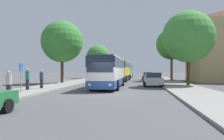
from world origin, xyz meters
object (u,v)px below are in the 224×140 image
bus_front (109,72)px  pedestrian_walking_back (9,84)px  parked_car_right_far (148,76)px  bus_stop_sign (21,74)px  tree_left_far (98,57)px  bus_rear (126,70)px  parked_car_right_near (153,79)px  bus_middle (120,70)px  tree_right_near (188,37)px  tree_left_near (62,42)px  pedestrian_waiting_far (27,79)px  tree_right_mid (172,44)px  pedestrian_waiting_near (42,79)px

bus_front → pedestrian_walking_back: (-5.06, -9.93, -0.70)m
bus_front → parked_car_right_far: bearing=76.1°
bus_stop_sign → tree_left_far: tree_left_far is taller
bus_rear → parked_car_right_near: bus_rear is taller
pedestrian_walking_back → bus_rear: bearing=-102.8°
parked_car_right_near → bus_middle: bearing=-70.0°
parked_car_right_near → parked_car_right_far: (0.03, 16.21, -0.04)m
parked_car_right_far → parked_car_right_near: bearing=88.6°
tree_right_near → tree_left_near: bearing=169.2°
parked_car_right_far → bus_stop_sign: bus_stop_sign is taller
bus_middle → tree_right_near: 14.99m
bus_stop_sign → parked_car_right_near: bearing=40.8°
pedestrian_waiting_far → pedestrian_walking_back: bearing=-152.3°
bus_stop_sign → tree_right_mid: size_ratio=0.26×
pedestrian_walking_back → bus_stop_sign: bearing=-78.0°
tree_left_near → tree_right_near: bearing=-10.8°
bus_middle → pedestrian_waiting_far: bearing=-106.6°
parked_car_right_near → pedestrian_waiting_far: (-11.31, -7.48, 0.29)m
pedestrian_walking_back → pedestrian_waiting_far: bearing=-79.3°
pedestrian_waiting_near → pedestrian_waiting_far: (-0.41, -1.89, 0.09)m
bus_rear → pedestrian_waiting_near: size_ratio=6.20×
pedestrian_waiting_far → tree_left_near: (-0.83, 10.94, 4.69)m
tree_right_mid → tree_left_near: bearing=-150.1°
pedestrian_waiting_near → pedestrian_waiting_far: 1.94m
bus_rear → tree_right_near: tree_right_near is taller
bus_middle → parked_car_right_far: 6.59m
pedestrian_waiting_far → bus_middle: bearing=-7.1°
bus_rear → tree_right_mid: tree_right_mid is taller
bus_stop_sign → tree_left_far: 32.93m
pedestrian_waiting_far → bus_stop_sign: bearing=-154.5°
tree_right_mid → bus_stop_sign: bearing=-123.8°
tree_right_mid → pedestrian_waiting_near: bearing=-129.0°
tree_right_near → tree_right_mid: size_ratio=0.97×
pedestrian_waiting_far → tree_right_mid: 25.78m
pedestrian_walking_back → tree_left_near: tree_left_near is taller
tree_right_mid → tree_left_far: bearing=144.0°
tree_right_near → tree_right_mid: bearing=90.5°
pedestrian_waiting_near → tree_right_mid: bearing=-87.1°
parked_car_right_near → tree_left_near: tree_left_near is taller
tree_left_near → tree_right_near: 16.44m
bus_middle → pedestrian_walking_back: (-5.00, -24.45, -0.82)m
bus_stop_sign → tree_right_near: bearing=33.2°
bus_front → tree_right_near: (8.77, 3.03, 3.99)m
tree_right_near → tree_right_mid: (-0.10, 12.31, 0.58)m
bus_front → pedestrian_walking_back: 11.17m
bus_front → parked_car_right_far: 19.49m
parked_car_right_near → tree_left_near: (-12.14, 3.46, 4.98)m
bus_stop_sign → pedestrian_waiting_far: (-0.47, 1.87, -0.48)m
pedestrian_walking_back → tree_right_mid: size_ratio=0.19×
bus_front → parked_car_right_near: size_ratio=2.68×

